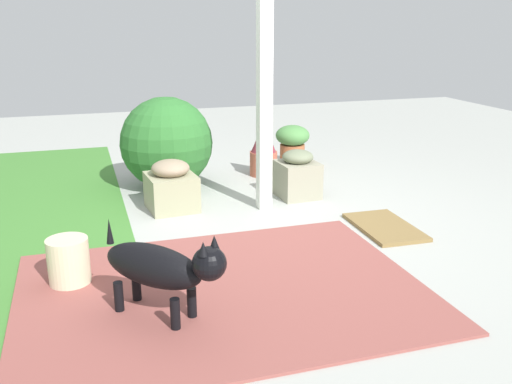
# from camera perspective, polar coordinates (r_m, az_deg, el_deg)

# --- Properties ---
(ground_plane) EXTENTS (12.00, 12.00, 0.00)m
(ground_plane) POSITION_cam_1_polar(r_m,az_deg,el_deg) (4.66, 0.14, -2.86)
(ground_plane) COLOR #A7ABA4
(brick_path) EXTENTS (1.80, 2.40, 0.02)m
(brick_path) POSITION_cam_1_polar(r_m,az_deg,el_deg) (3.50, -3.35, -9.83)
(brick_path) COLOR #914C46
(brick_path) RESTS_ON ground
(porch_pillar) EXTENTS (0.11, 0.11, 2.54)m
(porch_pillar) POSITION_cam_1_polar(r_m,az_deg,el_deg) (4.73, 0.87, 13.18)
(porch_pillar) COLOR white
(porch_pillar) RESTS_ON ground
(stone_planter_nearest) EXTENTS (0.38, 0.37, 0.44)m
(stone_planter_nearest) POSITION_cam_1_polar(r_m,az_deg,el_deg) (5.23, 4.16, 1.71)
(stone_planter_nearest) COLOR gray
(stone_planter_nearest) RESTS_ON ground
(stone_planter_mid) EXTENTS (0.46, 0.43, 0.44)m
(stone_planter_mid) POSITION_cam_1_polar(r_m,az_deg,el_deg) (4.93, -8.46, 0.54)
(stone_planter_mid) COLOR #989774
(stone_planter_mid) RESTS_ON ground
(round_shrub) EXTENTS (0.88, 0.88, 0.88)m
(round_shrub) POSITION_cam_1_polar(r_m,az_deg,el_deg) (5.53, -8.93, 4.86)
(round_shrub) COLOR #2B672A
(round_shrub) RESTS_ON ground
(terracotta_pot_broad) EXTENTS (0.37, 0.37, 0.46)m
(terracotta_pot_broad) POSITION_cam_1_polar(r_m,az_deg,el_deg) (6.33, 3.66, 4.93)
(terracotta_pot_broad) COLOR #9E5835
(terracotta_pot_broad) RESTS_ON ground
(terracotta_pot_spiky) EXTENTS (0.29, 0.29, 0.56)m
(terracotta_pot_spiky) POSITION_cam_1_polar(r_m,az_deg,el_deg) (5.93, 0.76, 4.17)
(terracotta_pot_spiky) COLOR #A8523E
(terracotta_pot_spiky) RESTS_ON ground
(dog) EXTENTS (0.66, 0.63, 0.54)m
(dog) POSITION_cam_1_polar(r_m,az_deg,el_deg) (3.12, -9.46, -7.38)
(dog) COLOR black
(dog) RESTS_ON ground
(ceramic_urn) EXTENTS (0.25, 0.25, 0.30)m
(ceramic_urn) POSITION_cam_1_polar(r_m,az_deg,el_deg) (3.71, -18.20, -6.67)
(ceramic_urn) COLOR beige
(ceramic_urn) RESTS_ON ground
(doormat) EXTENTS (0.71, 0.43, 0.03)m
(doormat) POSITION_cam_1_polar(r_m,az_deg,el_deg) (4.59, 12.74, -3.42)
(doormat) COLOR olive
(doormat) RESTS_ON ground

